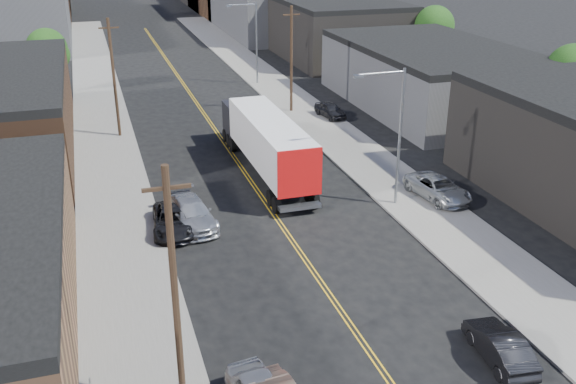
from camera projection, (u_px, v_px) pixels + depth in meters
ground at (187, 89)px, 70.51m from camera, size 260.00×260.00×0.00m
centerline at (214, 128)px, 57.34m from camera, size 0.32×120.00×0.01m
sidewalk_left at (105, 137)px, 54.69m from camera, size 5.00×140.00×0.15m
sidewalk_right at (314, 118)px, 59.93m from camera, size 5.00×140.00×0.15m
industrial_right_b at (431, 76)px, 63.09m from camera, size 14.00×24.00×6.10m
industrial_right_c at (335, 28)px, 85.62m from camera, size 14.00×22.00×7.60m
skyline_left_a at (11, 17)px, 94.15m from camera, size 16.00×30.00×8.00m
skyline_right_a at (273, 7)px, 105.18m from camera, size 16.00×30.00×8.00m
streetlight_near at (395, 127)px, 39.79m from camera, size 3.39×0.25×9.00m
streetlight_far at (253, 37)px, 70.52m from camera, size 3.39×0.25×9.00m
utility_pole_left_near at (175, 295)px, 22.34m from camera, size 1.60×0.26×10.00m
utility_pole_left_far at (114, 78)px, 53.07m from camera, size 1.60×0.26×10.00m
utility_pole_right at (291, 59)px, 60.22m from camera, size 1.60×0.26×10.00m
tree_left_far at (48, 52)px, 66.63m from camera, size 4.35×4.20×6.97m
tree_right_near at (572, 73)px, 55.82m from camera, size 4.60×4.48×7.44m
tree_right_far at (434, 29)px, 76.77m from camera, size 4.85×4.76×7.91m
semi_truck at (264, 138)px, 46.75m from camera, size 2.90×16.79×4.41m
car_left_c at (173, 220)px, 38.18m from camera, size 2.80×5.25×1.40m
car_left_d at (191, 213)px, 38.91m from camera, size 2.90×5.80×1.62m
car_right_oncoming at (500, 346)px, 26.95m from camera, size 1.89×4.33×1.39m
car_right_lot_a at (438, 188)px, 42.35m from camera, size 3.10×5.47×1.44m
car_right_lot_c at (330, 110)px, 59.86m from camera, size 2.19×4.21×1.37m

